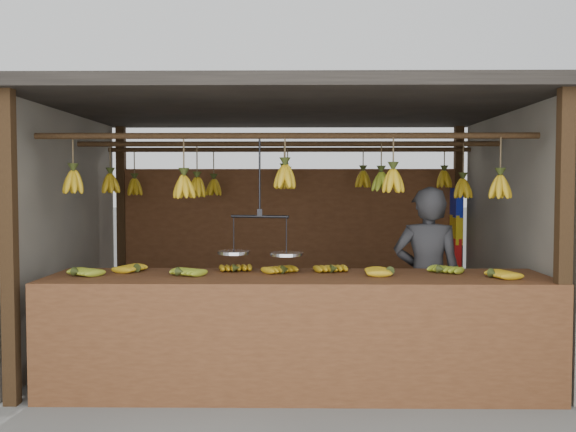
{
  "coord_description": "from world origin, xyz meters",
  "views": [
    {
      "loc": [
        0.08,
        -6.1,
        1.61
      ],
      "look_at": [
        0.0,
        0.3,
        1.3
      ],
      "focal_mm": 40.0,
      "sensor_mm": 36.0,
      "label": 1
    }
  ],
  "objects": [
    {
      "name": "stall",
      "position": [
        0.0,
        0.33,
        1.97
      ],
      "size": [
        4.3,
        3.3,
        2.4
      ],
      "color": "black",
      "rests_on": "ground"
    },
    {
      "name": "hanging_bananas",
      "position": [
        -0.01,
        -0.0,
        1.63
      ],
      "size": [
        3.59,
        2.22,
        0.38
      ],
      "color": "#BC9014",
      "rests_on": "ground"
    },
    {
      "name": "balance_scale",
      "position": [
        -0.21,
        -1.0,
        1.12
      ],
      "size": [
        0.69,
        0.36,
        0.95
      ],
      "color": "black",
      "rests_on": "ground"
    },
    {
      "name": "bag_bundles",
      "position": [
        1.94,
        1.35,
        0.96
      ],
      "size": [
        0.08,
        0.26,
        1.22
      ],
      "color": "#1426BF",
      "rests_on": "ground"
    },
    {
      "name": "counter",
      "position": [
        0.09,
        -1.23,
        0.72
      ],
      "size": [
        3.92,
        0.89,
        0.96
      ],
      "color": "#58311A",
      "rests_on": "ground"
    },
    {
      "name": "vendor",
      "position": [
        1.21,
        -0.6,
        0.8
      ],
      "size": [
        0.64,
        0.47,
        1.59
      ],
      "primitive_type": "imported",
      "rotation": [
        0.0,
        0.0,
        2.98
      ],
      "color": "#262628",
      "rests_on": "ground"
    },
    {
      "name": "ground",
      "position": [
        0.0,
        0.0,
        0.0
      ],
      "size": [
        80.0,
        80.0,
        0.0
      ],
      "primitive_type": "plane",
      "color": "#5B5B57"
    }
  ]
}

